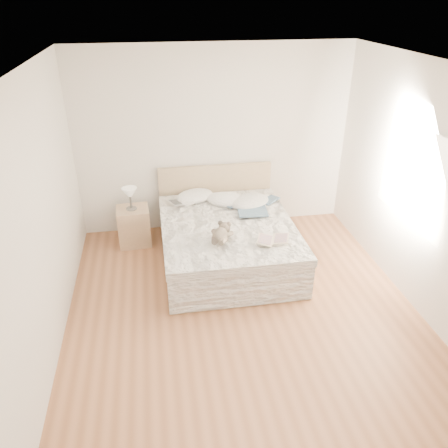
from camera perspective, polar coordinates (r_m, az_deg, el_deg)
The scene contains 17 objects.
floor at distance 5.15m, azimuth 2.62°, elevation -11.57°, with size 4.00×4.50×0.00m, color brown.
ceiling at distance 4.00m, azimuth 3.51°, elevation 19.65°, with size 4.00×4.50×0.00m, color white.
wall_back at distance 6.47m, azimuth -1.29°, elevation 10.78°, with size 4.00×0.02×2.70m, color silver.
wall_front at distance 2.67m, azimuth 13.87°, elevation -19.63°, with size 4.00×0.02×2.70m, color silver.
wall_left at distance 4.46m, azimuth -22.99°, elevation -0.03°, with size 0.02×4.50×2.70m, color silver.
wall_right at distance 5.19m, azimuth 25.16°, elevation 3.46°, with size 0.02×4.50×2.70m, color silver.
window at distance 5.37m, azimuth 23.60°, elevation 5.77°, with size 0.02×1.30×1.10m, color white.
bed at distance 5.93m, azimuth 0.32°, elevation -1.98°, with size 1.72×2.14×1.00m.
nightstand at distance 6.44m, azimuth -11.67°, elevation -0.27°, with size 0.45×0.40×0.56m, color tan.
table_lamp at distance 6.21m, azimuth -12.20°, elevation 3.84°, with size 0.27×0.27×0.32m.
pillow_left at distance 6.38m, azimuth -3.84°, elevation 3.64°, with size 0.57×0.40×0.17m, color white.
pillow_middle at distance 6.26m, azimuth 0.35°, elevation 3.20°, with size 0.58×0.41×0.17m, color white.
pillow_right at distance 6.22m, azimuth 3.36°, elevation 2.94°, with size 0.60×0.42×0.18m, color silver.
blouse at distance 6.07m, azimuth 3.59°, elevation 2.20°, with size 0.62×0.67×0.02m, color #39546C, non-canonical shape.
photo_book at distance 6.22m, azimuth -5.58°, elevation 2.79°, with size 0.34×0.23×0.03m, color silver.
childrens_book at distance 5.31m, azimuth 6.43°, elevation -2.04°, with size 0.40×0.27×0.03m, color beige.
teddy_bear at distance 5.24m, azimuth -0.52°, elevation -2.04°, with size 0.24×0.34×0.18m, color #6C5F50, non-canonical shape.
Camera 1 is at (-0.88, -3.85, 3.30)m, focal length 35.00 mm.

